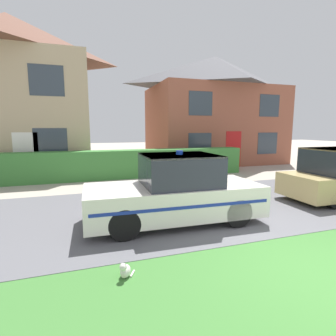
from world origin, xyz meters
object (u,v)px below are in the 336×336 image
object	(u,v)px
police_car	(175,192)
house_right	(214,109)
cat	(125,271)
house_left	(12,93)

from	to	relation	value
police_car	house_right	world-z (taller)	house_right
cat	police_car	bearing A→B (deg)	171.04
police_car	cat	xyz separation A→B (m)	(-1.56, -2.06, -0.63)
police_car	house_right	xyz separation A→B (m)	(6.46, 10.21, 2.78)
police_car	house_right	bearing A→B (deg)	-120.48
police_car	house_left	distance (m)	12.10
police_car	cat	bearing A→B (deg)	54.75
house_left	house_right	xyz separation A→B (m)	(11.92, -0.05, -0.59)
cat	house_right	world-z (taller)	house_right
house_right	police_car	bearing A→B (deg)	-122.34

